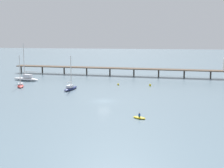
# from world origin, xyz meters

# --- Properties ---
(ground_plane) EXTENTS (400.00, 400.00, 0.00)m
(ground_plane) POSITION_xyz_m (0.00, 0.00, 0.00)
(ground_plane) COLOR slate
(pier) EXTENTS (77.81, 11.54, 6.61)m
(pier) POSITION_xyz_m (13.07, 40.50, 3.27)
(pier) COLOR brown
(pier) RESTS_ON ground_plane
(sailboat_red) EXTENTS (3.75, 6.22, 8.73)m
(sailboat_red) POSITION_xyz_m (-25.97, 16.04, 0.55)
(sailboat_red) COLOR red
(sailboat_red) RESTS_ON ground_plane
(sailboat_white) EXTENTS (9.47, 4.96, 11.63)m
(sailboat_white) POSITION_xyz_m (-28.60, 27.06, 0.79)
(sailboat_white) COLOR white
(sailboat_white) RESTS_ON ground_plane
(sailboat_navy) EXTENTS (3.00, 7.09, 8.98)m
(sailboat_navy) POSITION_xyz_m (-10.84, 12.90, 0.61)
(sailboat_navy) COLOR navy
(sailboat_navy) RESTS_ON ground_plane
(dinghy_yellow) EXTENTS (2.73, 2.28, 1.14)m
(dinghy_yellow) POSITION_xyz_m (8.52, -13.83, 0.22)
(dinghy_yellow) COLOR yellow
(dinghy_yellow) RESTS_ON ground_plane
(mooring_buoy_inner) EXTENTS (0.57, 0.57, 0.57)m
(mooring_buoy_inner) POSITION_xyz_m (0.92, 21.61, 0.28)
(mooring_buoy_inner) COLOR yellow
(mooring_buoy_inner) RESTS_ON ground_plane
(mooring_buoy_far) EXTENTS (0.66, 0.66, 0.66)m
(mooring_buoy_far) POSITION_xyz_m (10.00, 21.36, 0.33)
(mooring_buoy_far) COLOR yellow
(mooring_buoy_far) RESTS_ON ground_plane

